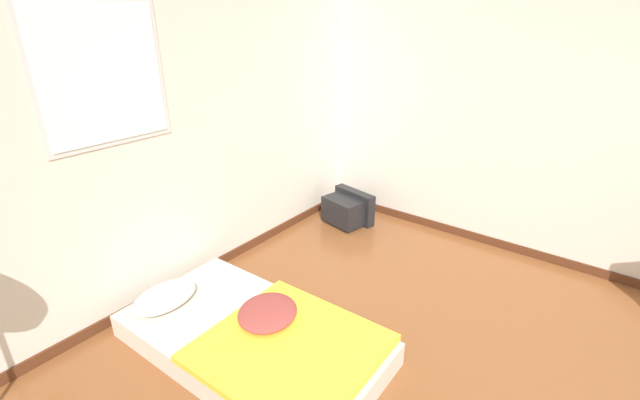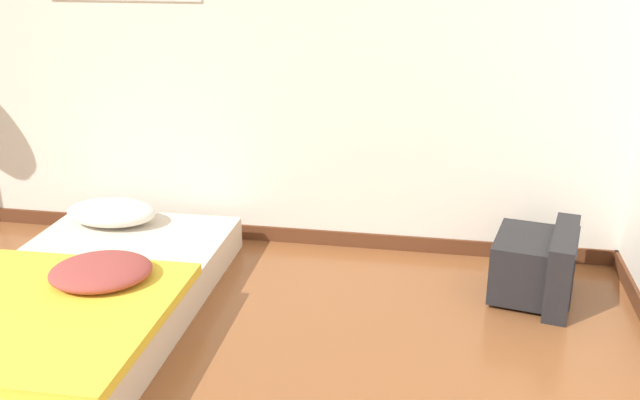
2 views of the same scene
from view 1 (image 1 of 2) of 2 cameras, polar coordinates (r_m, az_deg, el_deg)
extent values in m
cube|color=silver|center=(3.57, -22.59, 6.08)|extent=(7.61, 0.06, 2.60)
cube|color=#562D19|center=(4.06, -19.52, -11.11)|extent=(7.61, 0.02, 0.09)
cube|color=silver|center=(3.33, -27.01, 14.57)|extent=(0.91, 0.01, 0.96)
cube|color=white|center=(3.32, -26.96, 14.57)|extent=(0.84, 0.01, 0.89)
cube|color=silver|center=(4.43, 36.18, 6.44)|extent=(0.06, 8.28, 2.60)
cube|color=#562D19|center=(4.82, 32.60, -7.95)|extent=(0.02, 8.28, 0.09)
cube|color=beige|center=(3.30, -9.09, -17.88)|extent=(1.08, 1.94, 0.18)
ellipsoid|color=silver|center=(3.60, -19.98, -12.04)|extent=(0.53, 0.35, 0.14)
cube|color=yellow|center=(3.04, -4.06, -19.08)|extent=(1.08, 1.14, 0.05)
ellipsoid|color=#993D38|center=(3.23, -7.00, -14.64)|extent=(0.58, 0.55, 0.11)
cube|color=black|center=(4.95, 3.04, -1.49)|extent=(0.35, 0.50, 0.30)
cube|color=black|center=(5.07, 4.60, -0.72)|extent=(0.22, 0.56, 0.37)
cube|color=#283342|center=(5.11, 5.08, -0.44)|extent=(0.09, 0.45, 0.27)
camera|label=2|loc=(3.49, 52.17, 4.94)|focal=40.00mm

